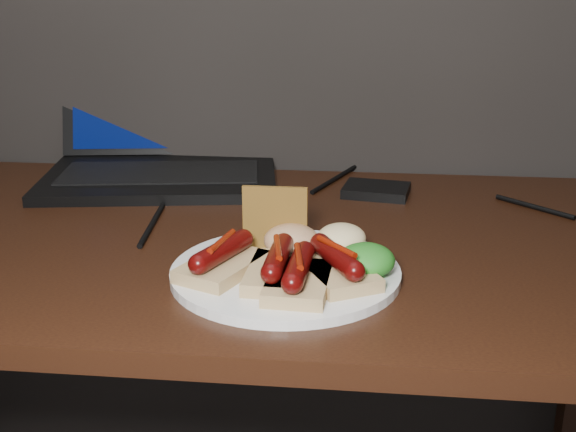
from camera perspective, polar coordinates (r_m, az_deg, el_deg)
The scene contains 13 objects.
desk at distance 1.09m, azimuth -6.14°, elevation -5.63°, with size 1.40×0.70×0.75m.
laptop at distance 1.36m, azimuth -9.83°, elevation 5.43°, with size 0.46×0.41×0.25m.
hard_drive at distance 1.23m, azimuth 6.99°, elevation 2.03°, with size 0.11×0.08×0.02m, color black.
desk_cables at distance 1.19m, azimuth -5.40°, elevation 1.23°, with size 1.07×0.48×0.01m.
plate at distance 0.90m, azimuth -0.20°, elevation -4.48°, with size 0.29×0.29×0.01m, color white.
bread_sausage_left at distance 0.88m, azimuth -5.23°, elevation -3.46°, with size 0.11×0.13×0.04m.
bread_sausage_center at distance 0.86m, azimuth -0.81°, elevation -3.99°, with size 0.07×0.12×0.04m.
bread_sausage_right at distance 0.86m, azimuth 3.82°, elevation -3.92°, with size 0.12×0.13×0.04m.
bread_sausage_extra at distance 0.83m, azimuth 0.84°, elevation -4.73°, with size 0.08×0.12×0.04m.
crispbread at distance 0.94m, azimuth -1.04°, elevation -0.14°, with size 0.09×0.01×0.09m, color olive.
salad_greens at distance 0.88m, azimuth 6.20°, elevation -3.48°, with size 0.07×0.07×0.04m, color #115916.
salsa_mound at distance 0.93m, azimuth 0.28°, elevation -1.92°, with size 0.07×0.07×0.04m, color #9D2F0F.
coleslaw_mound at distance 0.95m, azimuth 4.26°, elevation -1.70°, with size 0.06×0.06×0.04m, color white.
Camera 1 is at (0.22, 0.41, 1.11)m, focal length 45.00 mm.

